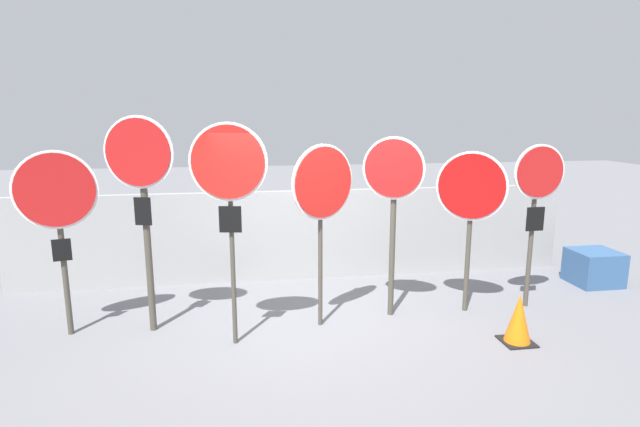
{
  "coord_description": "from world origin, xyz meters",
  "views": [
    {
      "loc": [
        -0.89,
        -6.0,
        2.72
      ],
      "look_at": [
        0.04,
        0.0,
        1.49
      ],
      "focal_mm": 28.0,
      "sensor_mm": 36.0,
      "label": 1
    }
  ],
  "objects_px": {
    "stop_sign_3": "(323,192)",
    "stop_sign_4": "(393,189)",
    "stop_sign_1": "(141,182)",
    "stop_sign_6": "(537,190)",
    "stop_sign_0": "(57,203)",
    "stop_sign_5": "(471,197)",
    "stop_sign_2": "(229,178)",
    "storage_crate": "(594,267)",
    "traffic_cone_0": "(519,319)"
  },
  "relations": [
    {
      "from": "stop_sign_6",
      "to": "stop_sign_5",
      "type": "bearing_deg",
      "value": 178.61
    },
    {
      "from": "stop_sign_3",
      "to": "stop_sign_4",
      "type": "bearing_deg",
      "value": -18.71
    },
    {
      "from": "stop_sign_0",
      "to": "stop_sign_2",
      "type": "distance_m",
      "value": 2.12
    },
    {
      "from": "stop_sign_2",
      "to": "stop_sign_4",
      "type": "distance_m",
      "value": 2.17
    },
    {
      "from": "stop_sign_4",
      "to": "storage_crate",
      "type": "bearing_deg",
      "value": 39.68
    },
    {
      "from": "stop_sign_4",
      "to": "traffic_cone_0",
      "type": "relative_size",
      "value": 3.99
    },
    {
      "from": "stop_sign_6",
      "to": "stop_sign_3",
      "type": "bearing_deg",
      "value": -179.07
    },
    {
      "from": "traffic_cone_0",
      "to": "stop_sign_5",
      "type": "bearing_deg",
      "value": 102.19
    },
    {
      "from": "stop_sign_4",
      "to": "stop_sign_5",
      "type": "relative_size",
      "value": 1.09
    },
    {
      "from": "storage_crate",
      "to": "stop_sign_2",
      "type": "bearing_deg",
      "value": -167.13
    },
    {
      "from": "stop_sign_0",
      "to": "stop_sign_5",
      "type": "bearing_deg",
      "value": -12.89
    },
    {
      "from": "stop_sign_4",
      "to": "stop_sign_1",
      "type": "bearing_deg",
      "value": -151.7
    },
    {
      "from": "stop_sign_6",
      "to": "traffic_cone_0",
      "type": "distance_m",
      "value": 1.87
    },
    {
      "from": "stop_sign_4",
      "to": "stop_sign_6",
      "type": "xyz_separation_m",
      "value": [
        2.03,
        -0.0,
        -0.06
      ]
    },
    {
      "from": "stop_sign_6",
      "to": "traffic_cone_0",
      "type": "bearing_deg",
      "value": -128.99
    },
    {
      "from": "stop_sign_2",
      "to": "stop_sign_5",
      "type": "relative_size",
      "value": 1.18
    },
    {
      "from": "stop_sign_3",
      "to": "stop_sign_0",
      "type": "bearing_deg",
      "value": 146.55
    },
    {
      "from": "stop_sign_6",
      "to": "storage_crate",
      "type": "relative_size",
      "value": 3.3
    },
    {
      "from": "stop_sign_1",
      "to": "storage_crate",
      "type": "relative_size",
      "value": 3.84
    },
    {
      "from": "stop_sign_4",
      "to": "traffic_cone_0",
      "type": "height_order",
      "value": "stop_sign_4"
    },
    {
      "from": "stop_sign_1",
      "to": "stop_sign_6",
      "type": "distance_m",
      "value": 5.16
    },
    {
      "from": "stop_sign_3",
      "to": "traffic_cone_0",
      "type": "height_order",
      "value": "stop_sign_3"
    },
    {
      "from": "stop_sign_2",
      "to": "traffic_cone_0",
      "type": "bearing_deg",
      "value": 1.81
    },
    {
      "from": "stop_sign_5",
      "to": "stop_sign_3",
      "type": "bearing_deg",
      "value": -143.98
    },
    {
      "from": "stop_sign_4",
      "to": "storage_crate",
      "type": "distance_m",
      "value": 3.98
    },
    {
      "from": "stop_sign_3",
      "to": "storage_crate",
      "type": "height_order",
      "value": "stop_sign_3"
    },
    {
      "from": "stop_sign_2",
      "to": "stop_sign_6",
      "type": "height_order",
      "value": "stop_sign_2"
    },
    {
      "from": "stop_sign_6",
      "to": "storage_crate",
      "type": "bearing_deg",
      "value": 22.68
    },
    {
      "from": "stop_sign_0",
      "to": "stop_sign_5",
      "type": "xyz_separation_m",
      "value": [
        5.16,
        -0.04,
        -0.05
      ]
    },
    {
      "from": "stop_sign_1",
      "to": "storage_crate",
      "type": "height_order",
      "value": "stop_sign_1"
    },
    {
      "from": "stop_sign_1",
      "to": "stop_sign_6",
      "type": "xyz_separation_m",
      "value": [
        5.15,
        0.01,
        -0.22
      ]
    },
    {
      "from": "stop_sign_2",
      "to": "stop_sign_5",
      "type": "distance_m",
      "value": 3.21
    },
    {
      "from": "stop_sign_2",
      "to": "stop_sign_3",
      "type": "height_order",
      "value": "stop_sign_2"
    },
    {
      "from": "storage_crate",
      "to": "traffic_cone_0",
      "type": "bearing_deg",
      "value": -142.95
    },
    {
      "from": "stop_sign_0",
      "to": "stop_sign_6",
      "type": "height_order",
      "value": "stop_sign_6"
    },
    {
      "from": "stop_sign_6",
      "to": "traffic_cone_0",
      "type": "xyz_separation_m",
      "value": [
        -0.75,
        -1.02,
        -1.39
      ]
    },
    {
      "from": "stop_sign_2",
      "to": "storage_crate",
      "type": "height_order",
      "value": "stop_sign_2"
    },
    {
      "from": "stop_sign_1",
      "to": "stop_sign_6",
      "type": "bearing_deg",
      "value": 15.57
    },
    {
      "from": "stop_sign_3",
      "to": "stop_sign_4",
      "type": "height_order",
      "value": "stop_sign_4"
    },
    {
      "from": "stop_sign_4",
      "to": "stop_sign_5",
      "type": "height_order",
      "value": "stop_sign_4"
    },
    {
      "from": "traffic_cone_0",
      "to": "stop_sign_1",
      "type": "bearing_deg",
      "value": 167.14
    },
    {
      "from": "stop_sign_4",
      "to": "stop_sign_5",
      "type": "bearing_deg",
      "value": 26.75
    },
    {
      "from": "stop_sign_6",
      "to": "stop_sign_2",
      "type": "bearing_deg",
      "value": -174.94
    },
    {
      "from": "stop_sign_1",
      "to": "stop_sign_5",
      "type": "relative_size",
      "value": 1.21
    },
    {
      "from": "stop_sign_6",
      "to": "traffic_cone_0",
      "type": "height_order",
      "value": "stop_sign_6"
    },
    {
      "from": "stop_sign_3",
      "to": "stop_sign_1",
      "type": "bearing_deg",
      "value": 145.68
    },
    {
      "from": "stop_sign_2",
      "to": "stop_sign_6",
      "type": "bearing_deg",
      "value": 17.33
    },
    {
      "from": "stop_sign_4",
      "to": "stop_sign_0",
      "type": "bearing_deg",
      "value": -152.18
    },
    {
      "from": "stop_sign_4",
      "to": "storage_crate",
      "type": "xyz_separation_m",
      "value": [
        3.62,
        0.75,
        -1.48
      ]
    },
    {
      "from": "stop_sign_5",
      "to": "stop_sign_6",
      "type": "relative_size",
      "value": 0.96
    }
  ]
}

